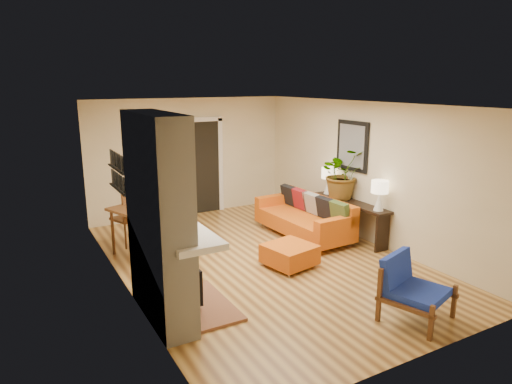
% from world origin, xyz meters
% --- Properties ---
extents(room_shell, '(6.50, 6.50, 6.50)m').
position_xyz_m(room_shell, '(0.60, 2.63, 1.24)').
color(room_shell, tan).
rests_on(room_shell, ground).
extents(fireplace, '(1.09, 1.68, 2.60)m').
position_xyz_m(fireplace, '(-2.00, -1.00, 1.24)').
color(fireplace, white).
rests_on(fireplace, ground).
extents(sofa, '(1.00, 2.17, 0.84)m').
position_xyz_m(sofa, '(1.43, 0.72, 0.37)').
color(sofa, silver).
rests_on(sofa, ground).
extents(ottoman, '(0.85, 0.85, 0.37)m').
position_xyz_m(ottoman, '(0.27, -0.43, 0.21)').
color(ottoman, silver).
rests_on(ottoman, ground).
extents(blue_chair, '(0.98, 0.96, 0.81)m').
position_xyz_m(blue_chair, '(0.70, -2.55, 0.44)').
color(blue_chair, brown).
rests_on(blue_chair, ground).
extents(dining_table, '(1.28, 1.94, 1.03)m').
position_xyz_m(dining_table, '(-1.57, 1.21, 0.67)').
color(dining_table, brown).
rests_on(dining_table, ground).
extents(console_table, '(0.34, 1.85, 0.72)m').
position_xyz_m(console_table, '(2.07, 0.18, 0.58)').
color(console_table, black).
rests_on(console_table, ground).
extents(lamp_near, '(0.30, 0.30, 0.54)m').
position_xyz_m(lamp_near, '(2.07, -0.54, 1.06)').
color(lamp_near, white).
rests_on(lamp_near, console_table).
extents(lamp_far, '(0.30, 0.30, 0.54)m').
position_xyz_m(lamp_far, '(2.07, 0.89, 1.06)').
color(lamp_far, white).
rests_on(lamp_far, console_table).
extents(houseplant, '(1.06, 0.97, 1.00)m').
position_xyz_m(houseplant, '(2.06, 0.46, 1.22)').
color(houseplant, '#1E5919').
rests_on(houseplant, console_table).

